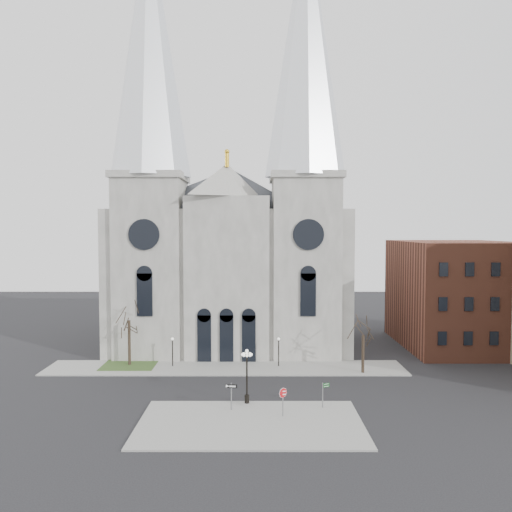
{
  "coord_description": "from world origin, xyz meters",
  "views": [
    {
      "loc": [
        3.46,
        -44.13,
        15.61
      ],
      "look_at": [
        3.44,
        8.0,
        12.81
      ],
      "focal_mm": 35.0,
      "sensor_mm": 36.0,
      "label": 1
    }
  ],
  "objects_px": {
    "one_way_sign": "(231,392)",
    "stop_sign": "(283,396)",
    "globe_lamp": "(247,369)",
    "street_name_sign": "(323,393)"
  },
  "relations": [
    {
      "from": "stop_sign",
      "to": "one_way_sign",
      "type": "height_order",
      "value": "stop_sign"
    },
    {
      "from": "stop_sign",
      "to": "globe_lamp",
      "type": "height_order",
      "value": "globe_lamp"
    },
    {
      "from": "stop_sign",
      "to": "globe_lamp",
      "type": "distance_m",
      "value": 4.54
    },
    {
      "from": "stop_sign",
      "to": "one_way_sign",
      "type": "xyz_separation_m",
      "value": [
        -4.34,
        1.46,
        -0.16
      ]
    },
    {
      "from": "one_way_sign",
      "to": "stop_sign",
      "type": "bearing_deg",
      "value": -12.56
    },
    {
      "from": "globe_lamp",
      "to": "street_name_sign",
      "type": "xyz_separation_m",
      "value": [
        6.68,
        -1.07,
        -1.75
      ]
    },
    {
      "from": "globe_lamp",
      "to": "one_way_sign",
      "type": "xyz_separation_m",
      "value": [
        -1.3,
        -1.64,
        -1.48
      ]
    },
    {
      "from": "stop_sign",
      "to": "street_name_sign",
      "type": "relative_size",
      "value": 1.1
    },
    {
      "from": "stop_sign",
      "to": "globe_lamp",
      "type": "relative_size",
      "value": 0.5
    },
    {
      "from": "globe_lamp",
      "to": "one_way_sign",
      "type": "height_order",
      "value": "globe_lamp"
    }
  ]
}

